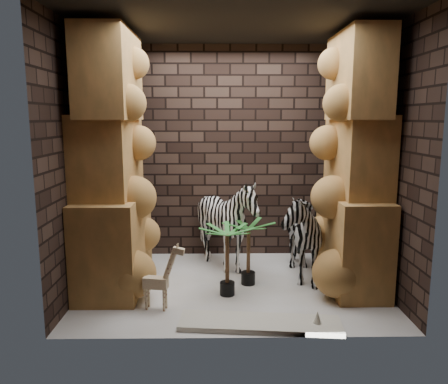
{
  "coord_description": "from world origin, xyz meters",
  "views": [
    {
      "loc": [
        -0.17,
        -4.92,
        1.99
      ],
      "look_at": [
        -0.1,
        0.15,
        1.12
      ],
      "focal_mm": 34.56,
      "sensor_mm": 36.0,
      "label": 1
    }
  ],
  "objects_px": {
    "palm_back": "(227,261)",
    "surfboard": "(260,323)",
    "zebra_right": "(295,225)",
    "palm_front": "(248,253)",
    "zebra_left": "(227,228)",
    "giraffe_toy": "(156,275)"
  },
  "relations": [
    {
      "from": "giraffe_toy",
      "to": "palm_front",
      "type": "bearing_deg",
      "value": 44.46
    },
    {
      "from": "zebra_left",
      "to": "palm_front",
      "type": "height_order",
      "value": "zebra_left"
    },
    {
      "from": "giraffe_toy",
      "to": "palm_back",
      "type": "xyz_separation_m",
      "value": [
        0.76,
        0.36,
        0.03
      ]
    },
    {
      "from": "palm_front",
      "to": "giraffe_toy",
      "type": "bearing_deg",
      "value": -146.07
    },
    {
      "from": "zebra_left",
      "to": "zebra_right",
      "type": "bearing_deg",
      "value": -4.89
    },
    {
      "from": "giraffe_toy",
      "to": "palm_front",
      "type": "relative_size",
      "value": 0.94
    },
    {
      "from": "palm_front",
      "to": "palm_back",
      "type": "height_order",
      "value": "palm_back"
    },
    {
      "from": "zebra_right",
      "to": "palm_back",
      "type": "bearing_deg",
      "value": -149.18
    },
    {
      "from": "surfboard",
      "to": "palm_back",
      "type": "bearing_deg",
      "value": 117.4
    },
    {
      "from": "palm_back",
      "to": "palm_front",
      "type": "bearing_deg",
      "value": 50.96
    },
    {
      "from": "zebra_right",
      "to": "palm_front",
      "type": "xyz_separation_m",
      "value": [
        -0.6,
        -0.25,
        -0.27
      ]
    },
    {
      "from": "palm_back",
      "to": "surfboard",
      "type": "relative_size",
      "value": 0.52
    },
    {
      "from": "zebra_right",
      "to": "palm_front",
      "type": "bearing_deg",
      "value": -160.22
    },
    {
      "from": "zebra_right",
      "to": "zebra_left",
      "type": "bearing_deg",
      "value": 159.85
    },
    {
      "from": "palm_front",
      "to": "palm_back",
      "type": "bearing_deg",
      "value": -129.04
    },
    {
      "from": "palm_back",
      "to": "surfboard",
      "type": "xyz_separation_m",
      "value": [
        0.3,
        -0.75,
        -0.38
      ]
    },
    {
      "from": "giraffe_toy",
      "to": "surfboard",
      "type": "bearing_deg",
      "value": -9.63
    },
    {
      "from": "giraffe_toy",
      "to": "palm_back",
      "type": "bearing_deg",
      "value": 36.12
    },
    {
      "from": "zebra_right",
      "to": "palm_back",
      "type": "height_order",
      "value": "zebra_right"
    },
    {
      "from": "palm_back",
      "to": "giraffe_toy",
      "type": "bearing_deg",
      "value": -154.41
    },
    {
      "from": "zebra_left",
      "to": "giraffe_toy",
      "type": "relative_size",
      "value": 1.67
    },
    {
      "from": "zebra_left",
      "to": "palm_front",
      "type": "xyz_separation_m",
      "value": [
        0.25,
        -0.52,
        -0.17
      ]
    }
  ]
}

